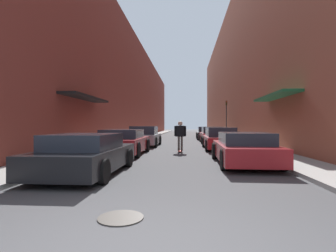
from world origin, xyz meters
TOP-DOWN VIEW (x-y plane):
  - ground at (0.00, 25.32)m, footprint 139.25×139.25m
  - curb_strip_left at (-4.45, 31.65)m, footprint 1.80×63.29m
  - curb_strip_right at (4.45, 31.65)m, footprint 1.80×63.29m
  - building_row_left at (-7.35, 31.64)m, footprint 4.90×63.29m
  - building_row_right at (7.35, 31.64)m, footprint 4.90×63.29m
  - parked_car_left_0 at (-2.44, 4.85)m, footprint 2.03×4.34m
  - parked_car_left_1 at (-2.62, 9.95)m, footprint 2.07×4.53m
  - parked_car_left_2 at (-2.46, 15.30)m, footprint 2.01×4.04m
  - parked_car_right_0 at (2.54, 7.13)m, footprint 2.00×4.66m
  - parked_car_right_1 at (2.41, 13.20)m, footprint 1.91×4.75m
  - parked_car_right_2 at (2.47, 18.92)m, footprint 1.89×4.43m
  - parked_car_right_3 at (2.45, 24.47)m, footprint 2.08×4.63m
  - skateboarder at (0.11, 11.31)m, footprint 0.63×0.78m
  - manhole_cover at (-0.52, 1.33)m, footprint 0.70×0.70m
  - traffic_light at (4.70, 26.22)m, footprint 0.16×0.22m

SIDE VIEW (x-z plane):
  - ground at x=0.00m, z-range 0.00..0.00m
  - manhole_cover at x=-0.52m, z-range 0.00..0.02m
  - curb_strip_left at x=-4.45m, z-range 0.00..0.12m
  - curb_strip_right at x=4.45m, z-range 0.00..0.12m
  - parked_car_left_0 at x=-2.44m, z-range -0.01..1.16m
  - parked_car_right_0 at x=2.54m, z-range 0.00..1.16m
  - parked_car_left_1 at x=-2.62m, z-range 0.00..1.22m
  - parked_car_right_3 at x=2.45m, z-range -0.02..1.27m
  - parked_car_right_1 at x=2.41m, z-range -0.03..1.28m
  - parked_car_right_2 at x=2.47m, z-range -0.03..1.29m
  - parked_car_left_2 at x=-2.46m, z-range -0.03..1.34m
  - skateboarder at x=0.11m, z-range 0.19..1.83m
  - traffic_light at x=4.70m, z-range 0.55..4.53m
  - building_row_left at x=-7.35m, z-range 0.00..11.76m
  - building_row_right at x=7.35m, z-range 0.00..15.69m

